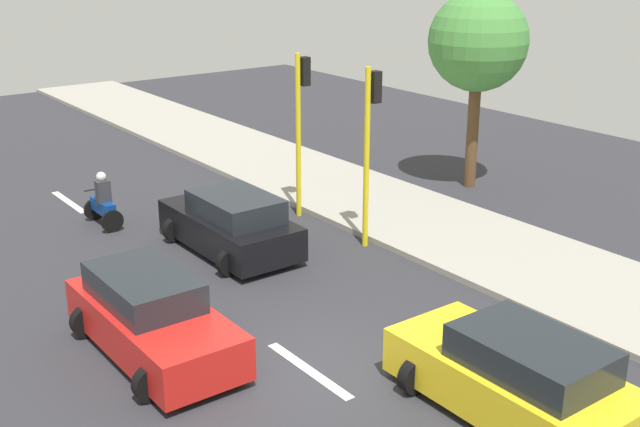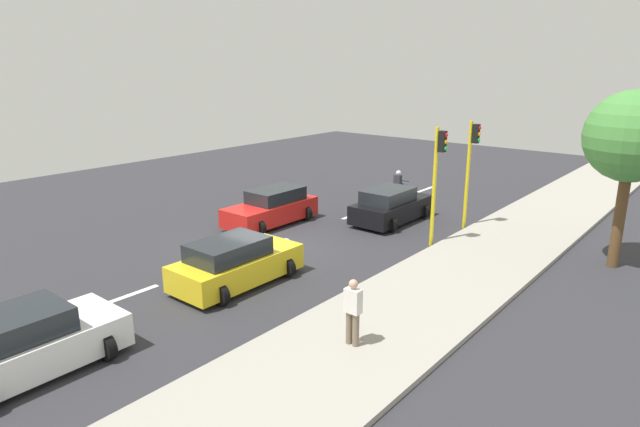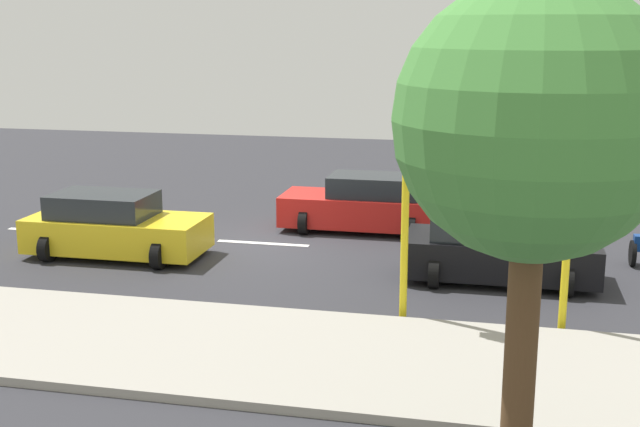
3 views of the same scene
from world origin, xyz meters
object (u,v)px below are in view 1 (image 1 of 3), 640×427
Objects in this scene: motorcycle at (103,203)px; car_yellow_cab at (516,377)px; car_red at (152,318)px; street_tree_south at (478,43)px; car_black at (231,224)px; traffic_light_midblock at (370,132)px; traffic_light_corner at (301,112)px.

car_yellow_cab is at bearing -81.94° from motorcycle.
car_red is 7.41m from motorcycle.
street_tree_south reaches higher than car_yellow_cab.
car_black is 2.68× the size of motorcycle.
traffic_light_midblock reaches higher than car_black.
motorcycle is 5.84m from traffic_light_corner.
traffic_light_corner is 6.03m from street_tree_south.
car_black is at bearing 89.79° from car_yellow_cab.
street_tree_south reaches higher than motorcycle.
traffic_light_midblock is 6.28m from street_tree_south.
car_yellow_cab is at bearing -55.37° from car_red.
car_black is at bearing 150.55° from traffic_light_midblock.
motorcycle is 0.34× the size of traffic_light_corner.
car_black is 0.69× the size of street_tree_south.
street_tree_south is (8.79, 9.26, 3.70)m from car_yellow_cab.
traffic_light_corner is at bearing -26.76° from motorcycle.
street_tree_south is (5.78, 1.97, 1.48)m from traffic_light_midblock.
car_red is 1.02× the size of car_yellow_cab.
street_tree_south is at bearing -8.94° from traffic_light_corner.
motorcycle is (-1.82, 3.62, -0.07)m from car_black.
motorcycle is (1.98, 7.14, -0.07)m from car_red.
traffic_light_corner is at bearing 34.83° from car_red.
car_red is 5.18m from car_black.
motorcycle reaches higher than car_black.
car_red is 2.82× the size of motorcycle.
car_yellow_cab is 0.71× the size of street_tree_south.
car_yellow_cab is at bearing -112.48° from traffic_light_midblock.
car_red and car_yellow_cab have the same top height.
motorcycle is at bearing 98.06° from car_yellow_cab.
car_yellow_cab is (3.77, -5.45, 0.00)m from car_red.
car_red and car_black have the same top height.
traffic_light_corner is at bearing 21.86° from car_black.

